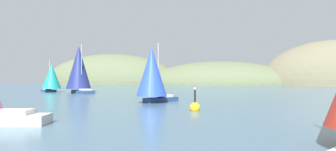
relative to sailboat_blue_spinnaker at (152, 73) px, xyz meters
The scene contains 8 objects.
ground_plane 22.87m from the sailboat_blue_spinnaker, 96.09° to the right, with size 360.00×360.00×0.00m, color #426075.
headland_right 126.57m from the sailboat_blue_spinnaker, 62.91° to the left, with size 71.62×44.00×43.43m, color #6B664C.
headland_center 112.73m from the sailboat_blue_spinnaker, 88.67° to the left, with size 78.43×44.00×24.50m, color #5B6647.
headland_left 126.47m from the sailboat_blue_spinnaker, 117.00° to the left, with size 79.35×44.00×34.30m, color #5B6647.
sailboat_blue_spinnaker is the anchor object (origin of this frame).
sailboat_teal_sail 41.91m from the sailboat_blue_spinnaker, 143.07° to the left, with size 7.83×6.60×8.18m.
sailboat_navy_sail 32.65m from the sailboat_blue_spinnaker, 137.56° to the left, with size 9.88×9.23×11.25m.
channel_buoy 11.83m from the sailboat_blue_spinnaker, 50.38° to the right, with size 1.10×1.10×2.64m.
Camera 1 is at (13.67, -16.36, 3.30)m, focal length 31.05 mm.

